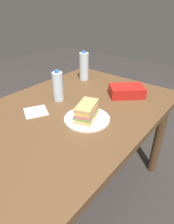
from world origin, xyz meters
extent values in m
plane|color=#383330|center=(0.00, 0.00, 0.00)|extent=(8.00, 8.00, 0.00)
cube|color=brown|center=(0.00, 0.00, 0.75)|extent=(1.58, 0.95, 0.04)
cylinder|color=brown|center=(0.71, -0.40, 0.36)|extent=(0.07, 0.07, 0.73)
cylinder|color=brown|center=(0.71, 0.40, 0.36)|extent=(0.07, 0.07, 0.73)
cylinder|color=white|center=(0.06, -0.16, 0.77)|extent=(0.26, 0.26, 0.01)
cube|color=#DBB26B|center=(0.06, -0.16, 0.79)|extent=(0.19, 0.14, 0.02)
cube|color=#599E3F|center=(0.06, -0.16, 0.81)|extent=(0.18, 0.14, 0.01)
cube|color=#C6727A|center=(0.06, -0.16, 0.82)|extent=(0.18, 0.13, 0.02)
cube|color=yellow|center=(0.06, -0.16, 0.83)|extent=(0.17, 0.12, 0.01)
cube|color=#DBB26B|center=(0.07, -0.15, 0.85)|extent=(0.19, 0.14, 0.02)
cube|color=red|center=(0.48, -0.18, 0.80)|extent=(0.27, 0.27, 0.07)
cylinder|color=silver|center=(0.14, 0.15, 0.86)|extent=(0.07, 0.07, 0.19)
cylinder|color=blue|center=(0.14, 0.15, 0.97)|extent=(0.03, 0.03, 0.02)
cylinder|color=silver|center=(0.54, 0.26, 0.88)|extent=(0.08, 0.08, 0.22)
cylinder|color=blue|center=(0.54, 0.26, 0.99)|extent=(0.03, 0.03, 0.02)
cube|color=white|center=(-0.07, 0.13, 0.77)|extent=(0.18, 0.18, 0.01)
camera|label=1|loc=(-0.66, -0.74, 1.36)|focal=31.13mm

